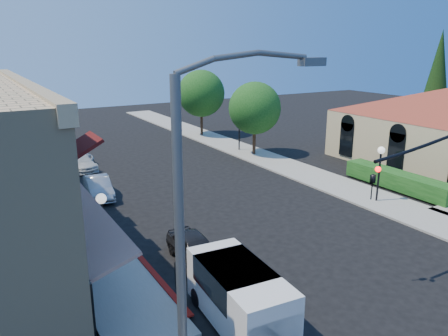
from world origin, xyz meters
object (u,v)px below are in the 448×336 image
lamppost_right_far (239,122)px  parked_car_b (98,187)px  lamppost_left_far (46,147)px  street_tree_b (201,93)px  lamppost_right_near (380,160)px  cobra_streetlight (196,258)px  white_van (240,293)px  parked_car_d (76,155)px  parked_car_c (80,162)px  parked_car_a (194,248)px  street_tree_a (255,108)px  conifer_far (437,78)px  lamppost_left_near (102,213)px  secondary_signal (180,292)px

lamppost_right_far → parked_car_b: (-14.70, -6.26, -2.07)m
lamppost_left_far → parked_car_b: size_ratio=0.88×
street_tree_b → lamppost_right_near: 24.07m
lamppost_left_far → lamppost_right_far: bearing=6.7°
street_tree_b → parked_car_b: size_ratio=1.72×
cobra_streetlight → white_van: cobra_streetlight is taller
lamppost_right_far → parked_car_d: bearing=165.9°
lamppost_right_far → parked_car_c: lamppost_right_far is taller
lamppost_right_near → parked_car_a: bearing=-175.1°
street_tree_a → parked_car_a: size_ratio=1.67×
parked_car_d → lamppost_right_near: bearing=-59.7°
parked_car_a → parked_car_d: bearing=94.1°
conifer_far → lamppost_left_near: bearing=-164.7°
conifer_far → cobra_streetlight: (-37.15, -20.00, -1.09)m
cobra_streetlight → white_van: (3.64, 3.95, -4.06)m
parked_car_a → parked_car_d: (-0.64, 20.64, -0.08)m
parked_car_d → parked_car_c: bearing=-101.3°
conifer_far → parked_car_b: 34.67m
white_van → parked_car_b: size_ratio=1.19×
secondary_signal → parked_car_c: (2.29, 23.59, -1.71)m
cobra_streetlight → parked_car_b: cobra_streetlight is taller
lamppost_right_far → parked_car_a: 21.79m
lamppost_right_far → white_van: bearing=-122.4°
lamppost_right_far → parked_car_a: lamppost_right_far is taller
street_tree_b → cobra_streetlight: size_ratio=0.75×
lamppost_right_far → lamppost_right_near: bearing=-90.0°
conifer_far → secondary_signal: bearing=-155.3°
parked_car_a → lamppost_left_far: bearing=106.1°
lamppost_right_near → parked_car_b: bearing=146.5°
lamppost_right_near → white_van: (-14.00, -6.05, -1.53)m
white_van → parked_car_c: bearing=90.5°
lamppost_right_far → secondary_signal: bearing=-126.1°
cobra_streetlight → parked_car_a: bearing=63.9°
conifer_far → secondary_signal: conifer_far is taller
secondary_signal → lamppost_right_near: bearing=21.8°
secondary_signal → cobra_streetlight: 4.65m
white_van → parked_car_d: (0.06, 25.55, -0.62)m
street_tree_b → lamppost_right_near: street_tree_b is taller
lamppost_right_near → parked_car_b: lamppost_right_near is taller
conifer_far → parked_car_d: bearing=164.1°
white_van → lamppost_left_near: bearing=116.3°
conifer_far → street_tree_b: 23.83m
secondary_signal → parked_car_a: size_ratio=0.86×
lamppost_left_near → white_van: size_ratio=0.74×
secondary_signal → white_van: bearing=12.3°
lamppost_left_far → parked_car_c: (2.79, 3.00, -2.13)m
parked_car_c → parked_car_d: parked_car_c is taller
cobra_streetlight → parked_car_d: (3.71, 29.50, -4.68)m
street_tree_b → cobra_streetlight: cobra_streetlight is taller
conifer_far → parked_car_b: conifer_far is taller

